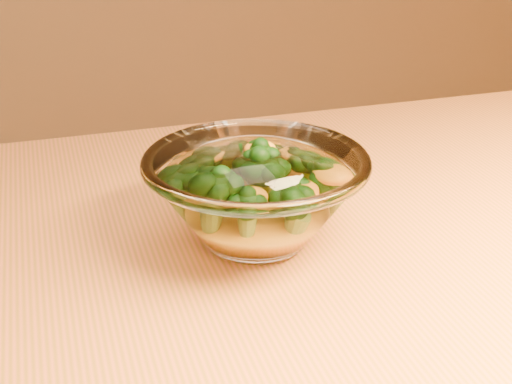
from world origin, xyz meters
TOP-DOWN VIEW (x-y plane):
  - glass_bowl at (-0.05, 0.10)m, footprint 0.18×0.18m
  - cheese_sauce at (-0.05, 0.10)m, footprint 0.09×0.09m
  - broccoli_heap at (-0.05, 0.10)m, footprint 0.14×0.11m

SIDE VIEW (x-z plane):
  - cheese_sauce at x=-0.05m, z-range 0.76..0.79m
  - glass_bowl at x=-0.05m, z-range 0.75..0.83m
  - broccoli_heap at x=-0.05m, z-range 0.77..0.83m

